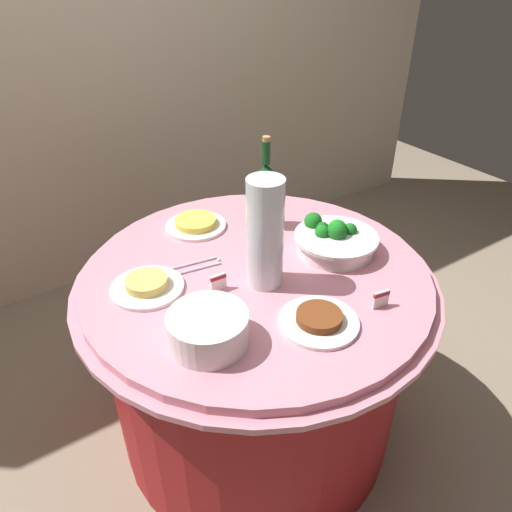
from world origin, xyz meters
name	(u,v)px	position (x,y,z in m)	size (l,w,h in m)	color
ground_plane	(256,419)	(0.00, 0.00, 0.00)	(6.00, 6.00, 0.00)	gray
back_wall	(90,26)	(0.00, 1.40, 1.30)	(4.40, 0.10, 2.60)	beige
buffet_table	(256,352)	(0.00, 0.00, 0.38)	(1.16, 1.16, 0.74)	maroon
broccoli_bowl	(334,240)	(0.28, -0.05, 0.78)	(0.28, 0.28, 0.12)	white
plate_stack	(208,329)	(-0.28, -0.21, 0.79)	(0.21, 0.21, 0.09)	white
wine_bottle	(266,193)	(0.19, 0.22, 0.87)	(0.07, 0.07, 0.34)	#0E4118
decorative_fruit_vase	(265,240)	(-0.01, -0.07, 0.89)	(0.11, 0.11, 0.34)	silver
serving_tongs	(198,265)	(-0.15, 0.12, 0.74)	(0.17, 0.06, 0.01)	silver
food_plate_stir_fry	(318,320)	(0.00, -0.31, 0.75)	(0.22, 0.22, 0.04)	white
food_plate_fried_egg	(196,224)	(-0.04, 0.35, 0.75)	(0.22, 0.22, 0.03)	white
food_plate_noodles	(147,285)	(-0.33, 0.09, 0.75)	(0.22, 0.22, 0.04)	white
label_placard_front	(218,281)	(-0.15, -0.03, 0.77)	(0.05, 0.01, 0.05)	white
label_placard_mid	(381,298)	(0.19, -0.35, 0.77)	(0.05, 0.02, 0.05)	white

